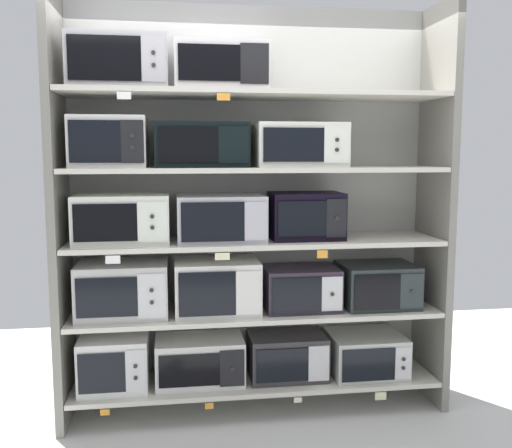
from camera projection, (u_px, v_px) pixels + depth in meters
name	position (u px, v px, depth m)	size (l,w,h in m)	color
back_panel	(250.00, 206.00, 3.89)	(2.54, 0.04, 2.62)	#B2B2AD
upright_left	(59.00, 213.00, 3.45)	(0.05, 0.51, 2.62)	gray
upright_right	(435.00, 207.00, 3.79)	(0.05, 0.51, 2.62)	gray
shelf_0	(256.00, 380.00, 3.76)	(2.34, 0.51, 0.03)	beige
microwave_0	(115.00, 361.00, 3.60)	(0.42, 0.41, 0.33)	white
microwave_1	(200.00, 360.00, 3.68)	(0.56, 0.36, 0.29)	silver
microwave_2	(287.00, 356.00, 3.77)	(0.50, 0.34, 0.29)	#343134
microwave_3	(365.00, 353.00, 3.84)	(0.49, 0.43, 0.26)	beige
price_tag_0	(105.00, 412.00, 3.38)	(0.06, 0.00, 0.04)	orange
price_tag_1	(209.00, 406.00, 3.47)	(0.05, 0.00, 0.04)	orange
price_tag_2	(298.00, 400.00, 3.54)	(0.05, 0.00, 0.03)	beige
price_tag_3	(381.00, 396.00, 3.62)	(0.07, 0.00, 0.05)	beige
shelf_1	(256.00, 312.00, 3.70)	(2.34, 0.51, 0.03)	beige
microwave_4	(123.00, 289.00, 3.56)	(0.55, 0.42, 0.34)	beige
microwave_5	(217.00, 286.00, 3.64)	(0.53, 0.41, 0.33)	silver
microwave_6	(301.00, 288.00, 3.72)	(0.47, 0.38, 0.27)	#312736
microwave_7	(377.00, 285.00, 3.79)	(0.48, 0.41, 0.28)	#293030
shelf_2	(256.00, 242.00, 3.65)	(2.34, 0.51, 0.03)	beige
microwave_8	(122.00, 219.00, 3.50)	(0.57, 0.41, 0.30)	silver
microwave_9	(221.00, 218.00, 3.59)	(0.54, 0.43, 0.29)	#B3B2BA
microwave_10	(306.00, 216.00, 3.67)	(0.46, 0.35, 0.30)	black
price_tag_4	(113.00, 260.00, 3.27)	(0.08, 0.00, 0.05)	white
price_tag_5	(222.00, 256.00, 3.36)	(0.09, 0.00, 0.04)	beige
price_tag_6	(322.00, 254.00, 3.45)	(0.06, 0.00, 0.05)	orange
shelf_3	(256.00, 169.00, 3.59)	(2.34, 0.51, 0.03)	beige
microwave_11	(109.00, 142.00, 3.44)	(0.44, 0.42, 0.30)	silver
microwave_12	(201.00, 145.00, 3.52)	(0.56, 0.37, 0.27)	black
microwave_13	(298.00, 145.00, 3.60)	(0.56, 0.43, 0.27)	silver
shelf_4	(256.00, 95.00, 3.53)	(2.34, 0.51, 0.03)	beige
microwave_14	(119.00, 63.00, 3.39)	(0.58, 0.36, 0.31)	#B5B2B6
microwave_15	(220.00, 67.00, 3.48)	(0.56, 0.36, 0.29)	silver
price_tag_7	(124.00, 95.00, 3.17)	(0.08, 0.00, 0.04)	white
price_tag_8	(223.00, 97.00, 3.25)	(0.08, 0.00, 0.04)	orange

